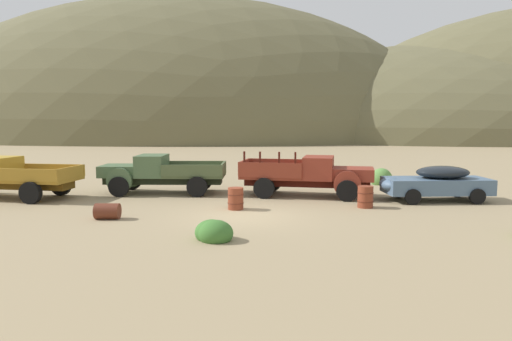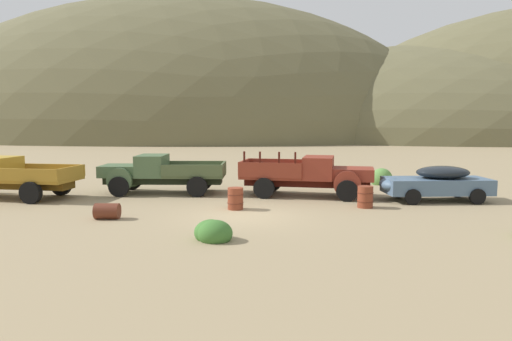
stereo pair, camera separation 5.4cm
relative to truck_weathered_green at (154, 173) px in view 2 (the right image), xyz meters
The scene contains 12 objects.
ground_plane 7.09m from the truck_weathered_green, 44.89° to the right, with size 300.00×300.00×0.00m, color #998460.
hill_center 67.60m from the truck_weathered_green, 104.20° to the left, with size 101.80×57.01×51.61m, color brown.
hill_far_left 78.79m from the truck_weathered_green, 64.14° to the left, with size 84.37×61.87×35.05m, color brown.
truck_weathered_green is the anchor object (origin of this frame).
truck_rust_red 7.91m from the truck_weathered_green, ahead, with size 6.34×3.00×2.16m.
car_chalk_blue 13.12m from the truck_weathered_green, ahead, with size 4.97×2.46×1.57m.
oil_drum_spare 5.90m from the truck_weathered_green, 39.76° to the right, with size 0.67×0.67×0.88m.
oil_drum_tipped 6.00m from the truck_weathered_green, 89.37° to the right, with size 0.92×0.64×0.58m.
oil_drum_by_truck 10.26m from the truck_weathered_green, 16.72° to the right, with size 0.67×0.67×0.89m.
bush_front_right 9.68m from the truck_weathered_green, 62.55° to the right, with size 1.20×1.10×0.81m.
bush_lone_scrub 5.14m from the truck_weathered_green, 78.82° to the left, with size 1.07×0.84×0.82m.
bush_front_left 12.53m from the truck_weathered_green, 19.29° to the left, with size 1.28×1.19×1.18m.
Camera 2 is at (1.91, -17.21, 3.65)m, focal length 32.61 mm.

